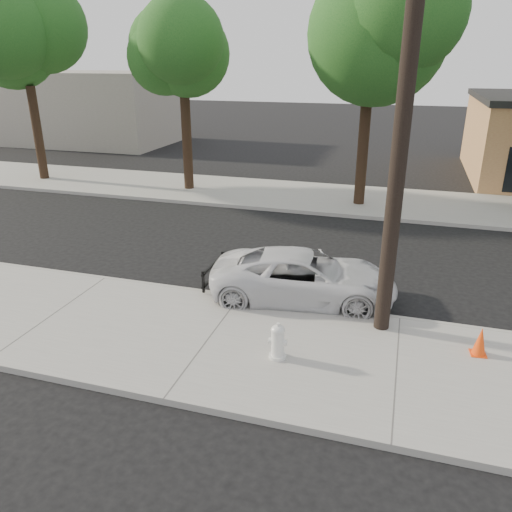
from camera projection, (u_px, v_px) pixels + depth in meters
name	position (u px, v px, depth m)	size (l,w,h in m)	color
ground	(263.00, 270.00, 14.85)	(120.00, 120.00, 0.00)	black
near_sidewalk	(209.00, 341.00, 10.99)	(90.00, 4.40, 0.15)	gray
far_sidewalk	(315.00, 197.00, 22.38)	(90.00, 5.00, 0.15)	gray
curb_near	(240.00, 298.00, 12.95)	(90.00, 0.12, 0.16)	#9E9B93
building_far	(79.00, 107.00, 37.09)	(14.00, 8.00, 5.00)	gray
utility_pole	(403.00, 123.00, 9.75)	(1.40, 0.34, 9.00)	black
tree_a	(25.00, 43.00, 23.13)	(4.65, 4.50, 9.00)	black
tree_b	(185.00, 51.00, 21.31)	(4.34, 4.20, 8.45)	black
tree_c	(378.00, 28.00, 18.50)	(4.96, 4.80, 9.55)	black
police_cruiser	(304.00, 277.00, 12.80)	(2.17, 4.71, 1.31)	silver
fire_hydrant	(278.00, 342.00, 10.13)	(0.39, 0.36, 0.74)	silver
traffic_cone	(480.00, 342.00, 10.26)	(0.35, 0.35, 0.62)	#FF460D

